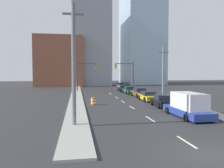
% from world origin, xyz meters
% --- Properties ---
extents(ground_plane, '(200.00, 200.00, 0.00)m').
position_xyz_m(ground_plane, '(0.00, 0.00, 0.00)').
color(ground_plane, '#2D2D30').
extents(sidewalk_left, '(2.02, 91.30, 0.16)m').
position_xyz_m(sidewalk_left, '(-6.53, 45.65, 0.08)').
color(sidewalk_left, '#9E9B93').
rests_on(sidewalk_left, ground).
extents(sidewalk_right, '(2.02, 91.30, 0.16)m').
position_xyz_m(sidewalk_right, '(6.53, 45.65, 0.08)').
color(sidewalk_right, '#9E9B93').
rests_on(sidewalk_right, ground).
extents(lane_stripe_at_2m, '(0.16, 2.40, 0.01)m').
position_xyz_m(lane_stripe_at_2m, '(0.00, 2.00, 0.00)').
color(lane_stripe_at_2m, beige).
rests_on(lane_stripe_at_2m, ground).
extents(lane_stripe_at_9m, '(0.16, 2.40, 0.01)m').
position_xyz_m(lane_stripe_at_9m, '(0.00, 8.54, 0.00)').
color(lane_stripe_at_9m, beige).
rests_on(lane_stripe_at_9m, ground).
extents(lane_stripe_at_15m, '(0.16, 2.40, 0.01)m').
position_xyz_m(lane_stripe_at_15m, '(0.00, 15.03, 0.00)').
color(lane_stripe_at_15m, beige).
rests_on(lane_stripe_at_15m, ground).
extents(lane_stripe_at_20m, '(0.16, 2.40, 0.01)m').
position_xyz_m(lane_stripe_at_20m, '(0.00, 20.22, 0.00)').
color(lane_stripe_at_20m, beige).
rests_on(lane_stripe_at_20m, ground).
extents(lane_stripe_at_25m, '(0.16, 2.40, 0.01)m').
position_xyz_m(lane_stripe_at_25m, '(0.00, 25.33, 0.00)').
color(lane_stripe_at_25m, beige).
rests_on(lane_stripe_at_25m, ground).
extents(lane_stripe_at_32m, '(0.16, 2.40, 0.01)m').
position_xyz_m(lane_stripe_at_32m, '(0.00, 32.09, 0.00)').
color(lane_stripe_at_32m, beige).
rests_on(lane_stripe_at_32m, ground).
extents(building_brick_left, '(14.00, 16.00, 15.00)m').
position_xyz_m(building_brick_left, '(-11.62, 61.52, 7.50)').
color(building_brick_left, brown).
rests_on(building_brick_left, ground).
extents(building_office_center, '(12.00, 20.00, 26.64)m').
position_xyz_m(building_office_center, '(-1.79, 65.52, 13.32)').
color(building_office_center, gray).
rests_on(building_office_center, ground).
extents(building_glass_right, '(13.00, 20.00, 40.08)m').
position_xyz_m(building_glass_right, '(17.32, 69.52, 20.04)').
color(building_glass_right, '#99B7CC').
rests_on(building_glass_right, ground).
extents(traffic_signal_left, '(4.38, 0.35, 6.55)m').
position_xyz_m(traffic_signal_left, '(-5.17, 38.42, 4.24)').
color(traffic_signal_left, '#38383D').
rests_on(traffic_signal_left, ground).
extents(traffic_signal_right, '(4.38, 0.35, 6.55)m').
position_xyz_m(traffic_signal_right, '(5.08, 38.42, 4.24)').
color(traffic_signal_right, '#38383D').
rests_on(traffic_signal_right, ground).
extents(utility_pole_left_near, '(1.60, 0.32, 9.32)m').
position_xyz_m(utility_pole_left_near, '(-6.65, 6.86, 4.78)').
color(utility_pole_left_near, slate).
rests_on(utility_pole_left_near, ground).
extents(utility_pole_right_mid, '(1.60, 0.32, 8.03)m').
position_xyz_m(utility_pole_right_mid, '(6.64, 21.78, 4.13)').
color(utility_pole_right_mid, slate).
rests_on(utility_pole_right_mid, ground).
extents(traffic_barrel, '(0.56, 0.56, 0.95)m').
position_xyz_m(traffic_barrel, '(-4.41, 17.71, 0.47)').
color(traffic_barrel, orange).
rests_on(traffic_barrel, ground).
extents(box_truck_blue, '(2.51, 6.14, 2.27)m').
position_xyz_m(box_truck_blue, '(3.74, 8.77, 1.06)').
color(box_truck_blue, navy).
rests_on(box_truck_blue, ground).
extents(sedan_black, '(2.28, 4.52, 1.44)m').
position_xyz_m(sedan_black, '(3.84, 15.10, 0.66)').
color(sedan_black, black).
rests_on(sedan_black, ground).
extents(sedan_yellow, '(2.25, 4.82, 1.38)m').
position_xyz_m(sedan_yellow, '(3.92, 20.70, 0.64)').
color(sedan_yellow, gold).
rests_on(sedan_yellow, ground).
extents(sedan_brown, '(2.30, 4.83, 1.49)m').
position_xyz_m(sedan_brown, '(4.24, 26.27, 0.68)').
color(sedan_brown, brown).
rests_on(sedan_brown, ground).
extents(sedan_green, '(2.21, 4.51, 1.37)m').
position_xyz_m(sedan_green, '(3.72, 31.84, 0.63)').
color(sedan_green, '#1E6033').
rests_on(sedan_green, ground).
extents(sedan_navy, '(2.28, 4.55, 1.37)m').
position_xyz_m(sedan_navy, '(3.76, 37.17, 0.64)').
color(sedan_navy, '#141E47').
rests_on(sedan_navy, ground).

